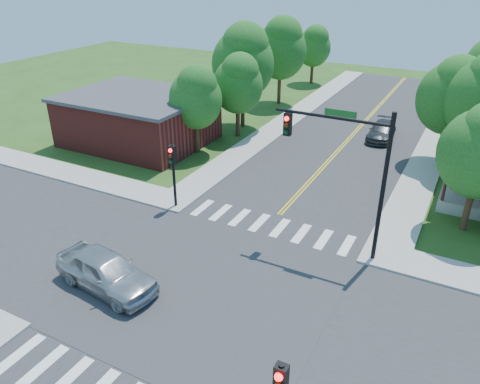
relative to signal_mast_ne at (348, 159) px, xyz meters
The scene contains 18 objects.
ground 8.37m from the signal_mast_ne, 125.00° to the right, with size 100.00×100.00×0.00m, color #2A4917.
road_ns 8.36m from the signal_mast_ne, 125.00° to the right, with size 10.00×90.00×0.04m, color #2D2D30.
road_ew 8.36m from the signal_mast_ne, 125.00° to the right, with size 90.00×10.00×0.04m, color #2D2D30.
intersection_patch 8.37m from the signal_mast_ne, 125.00° to the right, with size 10.20×10.20×0.06m, color #2D2D30.
sidewalk_nw 22.73m from the signal_mast_ne, 152.60° to the left, with size 40.00×40.00×0.14m.
crosswalk_north 6.23m from the signal_mast_ne, behind, with size 8.85×2.00×0.01m.
centerline 8.34m from the signal_mast_ne, 125.00° to the right, with size 0.30×90.00×0.01m.
signal_mast_ne is the anchor object (origin of this frame).
signal_pole_nw 9.76m from the signal_mast_ne, behind, with size 0.34×0.42×3.80m.
building_nw 19.87m from the signal_mast_ne, 157.21° to the left, with size 10.40×8.40×3.73m.
tree_w_a 15.11m from the signal_mast_ne, 148.93° to the left, with size 3.78×3.59×6.43m.
tree_w_b 19.25m from the signal_mast_ne, 131.23° to the left, with size 5.03×4.78×8.54m.
tree_w_c 25.81m from the signal_mast_ne, 119.79° to the left, with size 4.85×4.60×8.24m.
tree_w_d 34.30m from the signal_mast_ne, 112.05° to the left, with size 3.79×3.60×6.44m.
tree_house 14.21m from the signal_mast_ne, 78.01° to the left, with size 4.37×4.15×7.43m.
tree_bldg 17.14m from the signal_mast_ne, 134.29° to the left, with size 3.89×3.70×6.62m.
car_silver 11.55m from the signal_mast_ne, 136.95° to the right, with size 5.14×2.60×1.68m, color #B4B8BC.
car_dgrey 17.41m from the signal_mast_ne, 95.84° to the left, with size 1.98×4.49×1.28m, color #343739.
Camera 1 is at (8.59, -13.50, 12.76)m, focal length 35.00 mm.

